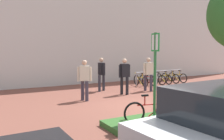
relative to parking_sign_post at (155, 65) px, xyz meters
name	(u,v)px	position (x,y,z in m)	size (l,w,h in m)	color
ground_plane	(147,106)	(1.12, 1.81, -1.72)	(60.00, 60.00, 0.00)	brown
building_facade	(78,3)	(1.12, 9.06, 3.28)	(28.00, 1.20, 10.00)	silver
planter_strip	(201,112)	(1.97, 0.00, -1.64)	(7.00, 1.10, 0.16)	#336028
parking_sign_post	(155,65)	(0.00, 0.00, 0.00)	(0.08, 0.36, 2.65)	#2D7238
bike_at_sign	(150,111)	(-0.08, 0.08, -1.37)	(1.66, 0.48, 0.86)	black
bike_rack_cluster	(160,78)	(5.37, 6.20, -1.38)	(3.75, 1.76, 0.83)	#99999E
bollard_steel	(156,82)	(3.60, 4.41, -1.27)	(0.16, 0.16, 0.90)	#ADADB2
person_suited_dark	(102,72)	(1.07, 5.65, -0.74)	(0.46, 0.61, 1.72)	#2D2D38
person_casual_tan	(85,78)	(-0.60, 3.89, -0.74)	(0.57, 0.38, 1.72)	#383342
person_shirt_white	(148,72)	(3.20, 4.52, -0.74)	(0.61, 0.41, 1.72)	#383342
person_suited_navy	(124,74)	(1.59, 4.25, -0.74)	(0.61, 0.35, 1.72)	black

